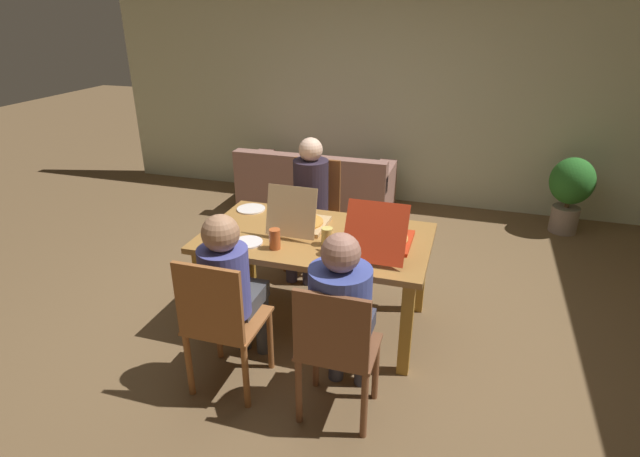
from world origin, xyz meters
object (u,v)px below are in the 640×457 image
Objects in this scene: person_2 at (342,307)px; drinking_glass_3 at (350,257)px; chair_0 at (314,210)px; drinking_glass_0 at (330,247)px; person_1 at (231,283)px; pizza_box_1 at (381,238)px; couch at (316,190)px; potted_plant at (571,188)px; chair_2 at (335,349)px; plate_0 at (248,242)px; drinking_glass_2 at (275,239)px; person_0 at (309,196)px; drinking_glass_1 at (327,236)px; plate_1 at (251,209)px; pizza_box_0 at (300,222)px; dining_table at (316,247)px; chair_1 at (220,321)px.

person_2 is 11.80× the size of drinking_glass_3.
person_2 reaches higher than chair_0.
drinking_glass_0 is at bearing 150.87° from drinking_glass_3.
person_1 reaches higher than pizza_box_1.
couch is (-1.02, 2.50, -0.51)m from drinking_glass_3.
chair_2 is at bearing -116.14° from potted_plant.
pizza_box_1 reaches higher than plate_0.
drinking_glass_0 is at bearing 3.55° from drinking_glass_2.
person_0 reaches higher than drinking_glass_1.
chair_0 reaches higher than plate_1.
plate_0 is 2.07× the size of drinking_glass_3.
plate_0 is (-0.83, 0.67, 0.24)m from chair_2.
drinking_glass_0 is 0.06× the size of couch.
person_0 is 1.54m from person_1.
pizza_box_1 is (0.63, -0.11, 0.00)m from pizza_box_0.
drinking_glass_3 is (0.35, -0.36, 0.15)m from dining_table.
plate_1 is at bearing -124.04° from person_0.
person_2 is at bearing -33.24° from plate_0.
person_1 is (0.00, -1.54, -0.02)m from person_0.
drinking_glass_3 is at bearing -45.42° from drinking_glass_1.
drinking_glass_2 is (-0.32, -0.16, 0.01)m from drinking_glass_1.
drinking_glass_1 reaches higher than potted_plant.
person_1 reaches higher than drinking_glass_2.
couch is (-0.53, 2.05, -0.51)m from pizza_box_0.
person_0 is 1.04× the size of person_1.
pizza_box_0 is at bearing 138.16° from drinking_glass_3.
potted_plant is (2.48, 2.69, -0.25)m from plate_0.
pizza_box_1 is at bearing 21.62° from drinking_glass_2.
dining_table is at bearing -68.17° from person_0.
plate_1 is 2.29× the size of drinking_glass_3.
person_1 is at bearing -72.38° from plate_1.
chair_0 is 2.80m from potted_plant.
drinking_glass_1 reaches higher than drinking_glass_0.
person_2 is at bearing -117.04° from potted_plant.
dining_table is 7.15× the size of plate_1.
drinking_glass_3 is (0.67, -1.16, 0.07)m from person_0.
pizza_box_1 is (0.07, 0.79, 0.09)m from person_2.
dining_table is 0.97m from chair_1.
pizza_box_1 is 4.25× the size of drinking_glass_2.
pizza_box_1 is at bearing -61.73° from couch.
pizza_box_0 is at bearing 170.48° from pizza_box_1.
pizza_box_1 is 0.39m from drinking_glass_0.
chair_0 is at bearing 112.46° from drinking_glass_0.
pizza_box_0 is 0.45m from plate_0.
drinking_glass_1 is at bearing -163.22° from pizza_box_1.
drinking_glass_0 is 0.82× the size of drinking_glass_1.
dining_table is 15.90× the size of drinking_glass_0.
chair_1 is at bearing -90.00° from chair_0.
drinking_glass_2 reaches higher than drinking_glass_1.
chair_0 is 0.93m from pizza_box_0.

